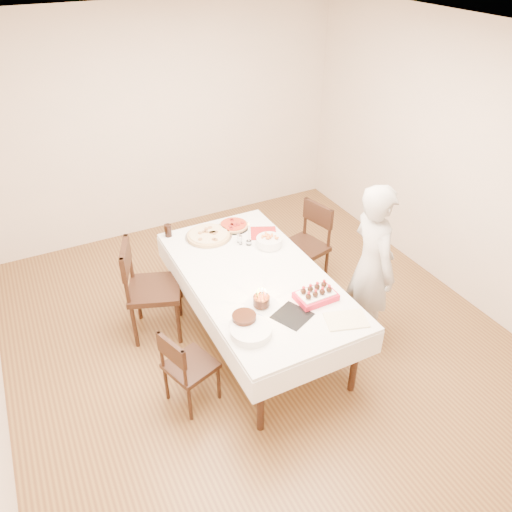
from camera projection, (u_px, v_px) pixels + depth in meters
name	position (u px, v px, depth m)	size (l,w,h in m)	color
floor	(259.00, 339.00, 4.83)	(5.00, 5.00, 0.00)	brown
wall_back	(163.00, 124.00, 5.92)	(4.50, 0.04, 2.70)	beige
wall_right	(462.00, 166.00, 4.92)	(0.04, 5.00, 2.70)	beige
ceiling	(260.00, 41.00, 3.31)	(5.00, 5.00, 0.00)	white
dining_table	(256.00, 308.00, 4.63)	(1.14, 2.14, 0.75)	silver
chair_right_savory	(303.00, 248.00, 5.31)	(0.48, 0.48, 0.94)	black
chair_left_savory	(154.00, 289.00, 4.65)	(0.52, 0.52, 1.01)	black
chair_left_dessert	(191.00, 366.00, 4.02)	(0.39, 0.39, 0.77)	black
person	(372.00, 267.00, 4.44)	(0.59, 0.39, 1.61)	#B8B3AE
pizza_white	(209.00, 235.00, 4.94)	(0.47, 0.47, 0.04)	beige
pizza_pepperoni	(234.00, 225.00, 5.10)	(0.32, 0.32, 0.04)	red
red_placemat	(263.00, 233.00, 5.01)	(0.26, 0.26, 0.01)	#B21E1E
pasta_bowl	(269.00, 241.00, 4.80)	(0.25, 0.25, 0.08)	white
taper_candle	(249.00, 234.00, 4.77)	(0.05, 0.05, 0.25)	white
shaker_pair	(241.00, 240.00, 4.82)	(0.08, 0.08, 0.10)	white
cola_glass	(168.00, 231.00, 4.93)	(0.07, 0.07, 0.13)	black
layer_cake	(244.00, 320.00, 3.85)	(0.24, 0.24, 0.10)	#33180C
cake_board	(292.00, 316.00, 3.97)	(0.26, 0.26, 0.01)	black
birthday_cake	(261.00, 298.00, 4.03)	(0.14, 0.14, 0.14)	#34160E
strawberry_box	(316.00, 295.00, 4.12)	(0.33, 0.22, 0.08)	red
box_lid	(346.00, 321.00, 3.92)	(0.32, 0.22, 0.03)	beige
plate_stack	(251.00, 331.00, 3.78)	(0.32, 0.32, 0.07)	white
china_plate	(252.00, 324.00, 3.88)	(0.25, 0.25, 0.01)	white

